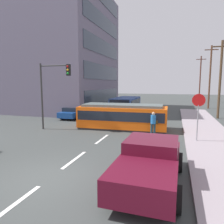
{
  "coord_description": "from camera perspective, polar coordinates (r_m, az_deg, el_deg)",
  "views": [
    {
      "loc": [
        4.55,
        -6.91,
        3.63
      ],
      "look_at": [
        -0.35,
        9.46,
        1.35
      ],
      "focal_mm": 34.18,
      "sensor_mm": 36.0,
      "label": 1
    }
  ],
  "objects": [
    {
      "name": "lane_stripe_4",
      "position": [
        29.11,
        7.55,
        0.39
      ],
      "size": [
        0.16,
        2.4,
        0.01
      ],
      "primitive_type": "cube",
      "color": "silver",
      "rests_on": "ground"
    },
    {
      "name": "city_bus",
      "position": [
        26.3,
        3.71,
        2.1
      ],
      "size": [
        2.66,
        5.98,
        1.94
      ],
      "color": "#2E4888",
      "rests_on": "ground"
    },
    {
      "name": "pedestrian_crossing",
      "position": [
        15.18,
        10.98,
        -2.72
      ],
      "size": [
        0.5,
        0.36,
        1.67
      ],
      "color": "#203C45",
      "rests_on": "ground"
    },
    {
      "name": "lane_stripe_0",
      "position": [
        7.61,
        -24.64,
        -21.58
      ],
      "size": [
        0.16,
        2.4,
        0.01
      ],
      "primitive_type": "cube",
      "color": "silver",
      "rests_on": "ground"
    },
    {
      "name": "corner_building",
      "position": [
        33.26,
        -17.44,
        14.82
      ],
      "size": [
        17.81,
        15.2,
        16.0
      ],
      "color": "slate",
      "rests_on": "ground"
    },
    {
      "name": "pickup_truck_parked",
      "position": [
        8.03,
        10.0,
        -13.16
      ],
      "size": [
        2.39,
        5.06,
        1.55
      ],
      "color": "#520D1F",
      "rests_on": "ground"
    },
    {
      "name": "lane_stripe_3",
      "position": [
        23.26,
        5.19,
        -1.39
      ],
      "size": [
        0.16,
        2.4,
        0.01
      ],
      "primitive_type": "cube",
      "color": "silver",
      "rests_on": "ground"
    },
    {
      "name": "sidewalk_curb_right",
      "position": [
        13.58,
        25.86,
        -8.38
      ],
      "size": [
        3.2,
        36.0,
        0.14
      ],
      "primitive_type": "cube",
      "color": "#9D9097",
      "rests_on": "ground"
    },
    {
      "name": "lane_stripe_1",
      "position": [
        10.64,
        -9.99,
        -12.44
      ],
      "size": [
        0.16,
        2.4,
        0.01
      ],
      "primitive_type": "cube",
      "color": "silver",
      "rests_on": "ground"
    },
    {
      "name": "stop_sign",
      "position": [
        13.93,
        22.09,
        1.13
      ],
      "size": [
        0.76,
        0.07,
        2.88
      ],
      "color": "gray",
      "rests_on": "sidewalk_curb_right"
    },
    {
      "name": "streetcar_tram",
      "position": [
        17.21,
        2.82,
        -1.09
      ],
      "size": [
        7.06,
        2.75,
        1.99
      ],
      "color": "#F85B0F",
      "rests_on": "ground"
    },
    {
      "name": "traffic_light_mast",
      "position": [
        17.18,
        -15.66,
        7.27
      ],
      "size": [
        2.61,
        0.33,
        5.19
      ],
      "color": "#333333",
      "rests_on": "ground"
    },
    {
      "name": "ground_plane",
      "position": [
        17.88,
        1.58,
        -4.11
      ],
      "size": [
        120.0,
        120.0,
        0.0
      ],
      "primitive_type": "plane",
      "color": "#3E4241"
    },
    {
      "name": "utility_pole_distant",
      "position": [
        44.99,
        22.5,
        8.28
      ],
      "size": [
        1.8,
        0.24,
        8.83
      ],
      "color": "brown",
      "rests_on": "ground"
    },
    {
      "name": "parked_sedan_mid",
      "position": [
        23.1,
        -9.82,
        0.02
      ],
      "size": [
        2.03,
        4.55,
        1.19
      ],
      "color": "navy",
      "rests_on": "ground"
    },
    {
      "name": "parked_sedan_far",
      "position": [
        28.85,
        -3.62,
        1.61
      ],
      "size": [
        2.14,
        4.12,
        1.19
      ],
      "color": "#194595",
      "rests_on": "ground"
    },
    {
      "name": "utility_pole_far",
      "position": [
        34.1,
        24.73,
        8.69
      ],
      "size": [
        1.8,
        0.24,
        8.99
      ],
      "color": "brown",
      "rests_on": "ground"
    },
    {
      "name": "lane_stripe_2",
      "position": [
        14.16,
        -2.67,
        -7.24
      ],
      "size": [
        0.16,
        2.4,
        0.01
      ],
      "primitive_type": "cube",
      "color": "silver",
      "rests_on": "ground"
    },
    {
      "name": "utility_pole_mid",
      "position": [
        24.78,
        26.97,
        8.01
      ],
      "size": [
        1.8,
        0.24,
        7.95
      ],
      "color": "#503A25",
      "rests_on": "ground"
    }
  ]
}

